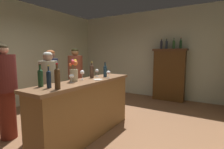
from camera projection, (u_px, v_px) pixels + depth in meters
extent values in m
plane|color=brown|center=(85.00, 129.00, 3.28)|extent=(8.56, 8.56, 0.00)
cube|color=#B4B69D|center=(146.00, 54.00, 5.95)|extent=(5.30, 0.12, 2.95)
cube|color=#B6BA98|center=(8.00, 54.00, 4.47)|extent=(0.12, 6.70, 2.95)
cube|color=brown|center=(87.00, 110.00, 2.97)|extent=(0.46, 2.11, 0.97)
cube|color=brown|center=(86.00, 82.00, 2.91)|extent=(0.52, 2.20, 0.05)
cube|color=#472A10|center=(169.00, 75.00, 5.32)|extent=(0.94, 0.33, 1.65)
cube|color=#452815|center=(170.00, 50.00, 5.23)|extent=(1.02, 0.39, 0.06)
cylinder|color=#4E341C|center=(57.00, 80.00, 2.16)|extent=(0.07, 0.07, 0.24)
sphere|color=#4E341C|center=(57.00, 71.00, 2.14)|extent=(0.07, 0.07, 0.07)
cylinder|color=#4E341C|center=(57.00, 68.00, 2.14)|extent=(0.03, 0.03, 0.09)
cylinder|color=red|center=(57.00, 64.00, 2.13)|extent=(0.03, 0.03, 0.02)
cylinder|color=#17283E|center=(49.00, 80.00, 2.25)|extent=(0.06, 0.06, 0.20)
sphere|color=#17283E|center=(49.00, 73.00, 2.23)|extent=(0.06, 0.06, 0.06)
cylinder|color=#17283E|center=(48.00, 70.00, 2.23)|extent=(0.02, 0.02, 0.09)
cylinder|color=gold|center=(48.00, 66.00, 2.22)|extent=(0.02, 0.02, 0.02)
cylinder|color=#402B20|center=(92.00, 72.00, 3.23)|extent=(0.08, 0.08, 0.21)
sphere|color=#402B20|center=(92.00, 67.00, 3.21)|extent=(0.08, 0.08, 0.08)
cylinder|color=#402B20|center=(92.00, 65.00, 3.21)|extent=(0.03, 0.03, 0.09)
cylinder|color=gold|center=(92.00, 62.00, 3.20)|extent=(0.03, 0.03, 0.02)
cylinder|color=#172B3A|center=(105.00, 72.00, 3.36)|extent=(0.07, 0.07, 0.19)
sphere|color=#172B3A|center=(105.00, 68.00, 3.35)|extent=(0.07, 0.07, 0.07)
cylinder|color=#172B3A|center=(105.00, 65.00, 3.34)|extent=(0.03, 0.03, 0.10)
cylinder|color=black|center=(105.00, 62.00, 3.33)|extent=(0.03, 0.03, 0.02)
cylinder|color=#214526|center=(41.00, 79.00, 2.33)|extent=(0.07, 0.07, 0.21)
sphere|color=#214526|center=(40.00, 72.00, 2.32)|extent=(0.07, 0.07, 0.07)
cylinder|color=#214526|center=(40.00, 69.00, 2.31)|extent=(0.03, 0.03, 0.09)
cylinder|color=black|center=(40.00, 65.00, 2.31)|extent=(0.03, 0.03, 0.02)
cylinder|color=white|center=(82.00, 79.00, 2.99)|extent=(0.06, 0.06, 0.00)
cylinder|color=white|center=(82.00, 77.00, 2.99)|extent=(0.01, 0.01, 0.09)
ellipsoid|color=white|center=(82.00, 72.00, 2.98)|extent=(0.08, 0.08, 0.08)
ellipsoid|color=maroon|center=(82.00, 73.00, 2.98)|extent=(0.07, 0.07, 0.03)
cylinder|color=white|center=(72.00, 82.00, 2.67)|extent=(0.06, 0.06, 0.00)
cylinder|color=white|center=(72.00, 80.00, 2.67)|extent=(0.01, 0.01, 0.07)
ellipsoid|color=white|center=(72.00, 76.00, 2.66)|extent=(0.08, 0.08, 0.06)
cylinder|color=white|center=(109.00, 78.00, 3.22)|extent=(0.06, 0.06, 0.00)
cylinder|color=white|center=(109.00, 76.00, 3.21)|extent=(0.01, 0.01, 0.07)
ellipsoid|color=white|center=(108.00, 72.00, 3.20)|extent=(0.08, 0.08, 0.06)
ellipsoid|color=maroon|center=(108.00, 73.00, 3.20)|extent=(0.07, 0.07, 0.02)
cylinder|color=white|center=(97.00, 76.00, 3.43)|extent=(0.07, 0.07, 0.00)
cylinder|color=white|center=(97.00, 74.00, 3.43)|extent=(0.01, 0.01, 0.08)
ellipsoid|color=white|center=(97.00, 71.00, 3.42)|extent=(0.07, 0.07, 0.07)
ellipsoid|color=maroon|center=(97.00, 72.00, 3.42)|extent=(0.06, 0.06, 0.03)
cylinder|color=tan|center=(74.00, 75.00, 2.81)|extent=(0.14, 0.14, 0.20)
cylinder|color=#38602D|center=(75.00, 69.00, 2.75)|extent=(0.01, 0.01, 0.19)
sphere|color=orange|center=(75.00, 63.00, 2.74)|extent=(0.08, 0.08, 0.08)
cylinder|color=#38602D|center=(75.00, 68.00, 2.79)|extent=(0.01, 0.01, 0.22)
sphere|color=gold|center=(75.00, 61.00, 2.78)|extent=(0.06, 0.06, 0.06)
cylinder|color=#38602D|center=(75.00, 69.00, 2.83)|extent=(0.01, 0.01, 0.18)
sphere|color=#C2431F|center=(75.00, 63.00, 2.82)|extent=(0.05, 0.05, 0.05)
cylinder|color=#38602D|center=(73.00, 67.00, 2.83)|extent=(0.01, 0.01, 0.22)
sphere|color=orange|center=(73.00, 61.00, 2.81)|extent=(0.05, 0.05, 0.05)
cylinder|color=#38602D|center=(73.00, 67.00, 2.79)|extent=(0.01, 0.01, 0.23)
sphere|color=#C0478B|center=(72.00, 60.00, 2.78)|extent=(0.04, 0.04, 0.04)
cylinder|color=#38602D|center=(70.00, 69.00, 2.76)|extent=(0.01, 0.01, 0.16)
sphere|color=orange|center=(70.00, 65.00, 2.75)|extent=(0.05, 0.05, 0.05)
cylinder|color=#38602D|center=(73.00, 69.00, 2.74)|extent=(0.01, 0.01, 0.20)
sphere|color=red|center=(73.00, 63.00, 2.73)|extent=(0.08, 0.08, 0.08)
cylinder|color=white|center=(98.00, 80.00, 2.95)|extent=(0.16, 0.16, 0.01)
cylinder|color=#252431|center=(161.00, 45.00, 5.36)|extent=(0.08, 0.08, 0.22)
sphere|color=#252431|center=(161.00, 42.00, 5.34)|extent=(0.08, 0.08, 0.08)
cylinder|color=#252431|center=(161.00, 41.00, 5.34)|extent=(0.03, 0.03, 0.09)
cylinder|color=gold|center=(161.00, 39.00, 5.33)|extent=(0.03, 0.03, 0.02)
cylinder|color=#262E3A|center=(166.00, 45.00, 5.27)|extent=(0.07, 0.07, 0.22)
sphere|color=#262E3A|center=(167.00, 42.00, 5.26)|extent=(0.07, 0.07, 0.07)
cylinder|color=#262E3A|center=(167.00, 40.00, 5.25)|extent=(0.03, 0.03, 0.09)
cylinder|color=gold|center=(167.00, 39.00, 5.25)|extent=(0.03, 0.03, 0.02)
cylinder|color=#2D5327|center=(174.00, 45.00, 5.16)|extent=(0.08, 0.08, 0.22)
sphere|color=#2D5327|center=(174.00, 42.00, 5.14)|extent=(0.08, 0.08, 0.08)
cylinder|color=#2D5327|center=(174.00, 40.00, 5.14)|extent=(0.03, 0.03, 0.09)
cylinder|color=black|center=(174.00, 38.00, 5.13)|extent=(0.03, 0.03, 0.02)
cylinder|color=#1A3D1E|center=(181.00, 45.00, 5.05)|extent=(0.07, 0.07, 0.23)
sphere|color=#1A3D1E|center=(181.00, 41.00, 5.04)|extent=(0.07, 0.07, 0.07)
cylinder|color=#1A3D1E|center=(181.00, 40.00, 5.04)|extent=(0.03, 0.03, 0.09)
cylinder|color=#B7202D|center=(181.00, 38.00, 5.03)|extent=(0.03, 0.03, 0.02)
cylinder|color=gray|center=(53.00, 100.00, 3.99)|extent=(0.23, 0.23, 0.78)
cylinder|color=#242944|center=(51.00, 71.00, 3.90)|extent=(0.32, 0.32, 0.60)
sphere|color=#955F45|center=(51.00, 54.00, 3.86)|extent=(0.20, 0.20, 0.20)
ellipsoid|color=#974D25|center=(50.00, 52.00, 3.85)|extent=(0.19, 0.19, 0.11)
cylinder|color=maroon|center=(8.00, 115.00, 2.91)|extent=(0.27, 0.27, 0.84)
cylinder|color=maroon|center=(4.00, 73.00, 2.82)|extent=(0.37, 0.37, 0.63)
sphere|color=tan|center=(3.00, 50.00, 2.77)|extent=(0.17, 0.17, 0.17)
ellipsoid|color=black|center=(2.00, 47.00, 2.76)|extent=(0.16, 0.16, 0.09)
cylinder|color=#9C938E|center=(50.00, 110.00, 3.30)|extent=(0.25, 0.25, 0.76)
cylinder|color=#A29D84|center=(49.00, 76.00, 3.22)|extent=(0.35, 0.35, 0.58)
sphere|color=#8E614C|center=(48.00, 57.00, 3.18)|extent=(0.18, 0.18, 0.18)
ellipsoid|color=#ADAEA3|center=(48.00, 54.00, 3.17)|extent=(0.17, 0.17, 0.10)
cylinder|color=maroon|center=(76.00, 93.00, 4.65)|extent=(0.28, 0.28, 0.81)
cylinder|color=brown|center=(75.00, 67.00, 4.56)|extent=(0.40, 0.40, 0.64)
sphere|color=olive|center=(75.00, 52.00, 4.51)|extent=(0.20, 0.20, 0.20)
ellipsoid|color=black|center=(75.00, 51.00, 4.51)|extent=(0.19, 0.19, 0.11)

